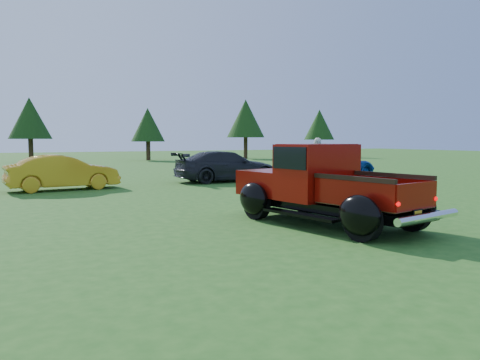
{
  "coord_description": "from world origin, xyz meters",
  "views": [
    {
      "loc": [
        -4.84,
        -8.73,
        1.78
      ],
      "look_at": [
        -0.34,
        0.2,
        0.91
      ],
      "focal_mm": 35.0,
      "sensor_mm": 36.0,
      "label": 1
    }
  ],
  "objects_px": {
    "tree_mid_left": "(30,118)",
    "show_car_yellow": "(63,172)",
    "tree_east": "(246,119)",
    "show_car_blue": "(331,165)",
    "show_car_grey": "(226,166)",
    "tree_mid_right": "(148,125)",
    "spectator": "(316,158)",
    "pickup_truck": "(317,185)",
    "tree_far_east": "(319,125)"
  },
  "relations": [
    {
      "from": "tree_far_east",
      "to": "show_car_yellow",
      "type": "height_order",
      "value": "tree_far_east"
    },
    {
      "from": "tree_east",
      "to": "show_car_blue",
      "type": "xyz_separation_m",
      "value": [
        -6.71,
        -21.32,
        -3.05
      ]
    },
    {
      "from": "tree_mid_left",
      "to": "tree_mid_right",
      "type": "xyz_separation_m",
      "value": [
        9.0,
        -1.0,
        -0.41
      ]
    },
    {
      "from": "tree_east",
      "to": "tree_far_east",
      "type": "relative_size",
      "value": 1.12
    },
    {
      "from": "tree_mid_left",
      "to": "show_car_grey",
      "type": "bearing_deg",
      "value": -73.47
    },
    {
      "from": "tree_far_east",
      "to": "tree_mid_left",
      "type": "bearing_deg",
      "value": 178.94
    },
    {
      "from": "tree_mid_left",
      "to": "tree_far_east",
      "type": "relative_size",
      "value": 1.04
    },
    {
      "from": "tree_far_east",
      "to": "show_car_yellow",
      "type": "distance_m",
      "value": 34.84
    },
    {
      "from": "show_car_blue",
      "to": "tree_far_east",
      "type": "bearing_deg",
      "value": -42.36
    },
    {
      "from": "tree_mid_left",
      "to": "spectator",
      "type": "xyz_separation_m",
      "value": [
        11.2,
        -21.78,
        -2.46
      ]
    },
    {
      "from": "tree_mid_left",
      "to": "tree_far_east",
      "type": "bearing_deg",
      "value": -1.06
    },
    {
      "from": "show_car_blue",
      "to": "tree_east",
      "type": "bearing_deg",
      "value": -24.69
    },
    {
      "from": "pickup_truck",
      "to": "spectator",
      "type": "xyz_separation_m",
      "value": [
        7.11,
        9.81,
        0.13
      ]
    },
    {
      "from": "show_car_yellow",
      "to": "show_car_blue",
      "type": "bearing_deg",
      "value": -98.52
    },
    {
      "from": "tree_far_east",
      "to": "pickup_truck",
      "type": "height_order",
      "value": "tree_far_east"
    },
    {
      "from": "tree_east",
      "to": "show_car_blue",
      "type": "height_order",
      "value": "tree_east"
    },
    {
      "from": "show_car_grey",
      "to": "tree_mid_right",
      "type": "bearing_deg",
      "value": -6.46
    },
    {
      "from": "show_car_yellow",
      "to": "spectator",
      "type": "xyz_separation_m",
      "value": [
        11.24,
        0.53,
        0.31
      ]
    },
    {
      "from": "tree_far_east",
      "to": "show_car_yellow",
      "type": "xyz_separation_m",
      "value": [
        -27.04,
        -21.81,
        -2.63
      ]
    },
    {
      "from": "tree_mid_left",
      "to": "show_car_yellow",
      "type": "relative_size",
      "value": 1.34
    },
    {
      "from": "pickup_truck",
      "to": "spectator",
      "type": "bearing_deg",
      "value": 43.28
    },
    {
      "from": "tree_east",
      "to": "show_car_grey",
      "type": "height_order",
      "value": "tree_east"
    },
    {
      "from": "tree_east",
      "to": "show_car_yellow",
      "type": "bearing_deg",
      "value": -130.93
    },
    {
      "from": "tree_mid_right",
      "to": "tree_east",
      "type": "height_order",
      "value": "tree_east"
    },
    {
      "from": "tree_mid_right",
      "to": "show_car_grey",
      "type": "xyz_separation_m",
      "value": [
        -2.5,
        -20.9,
        -2.33
      ]
    },
    {
      "from": "tree_east",
      "to": "show_car_yellow",
      "type": "xyz_separation_m",
      "value": [
        -18.04,
        -20.81,
        -3.04
      ]
    },
    {
      "from": "tree_mid_left",
      "to": "show_car_grey",
      "type": "distance_m",
      "value": 23.01
    },
    {
      "from": "pickup_truck",
      "to": "tree_far_east",
      "type": "bearing_deg",
      "value": 42.81
    },
    {
      "from": "show_car_grey",
      "to": "tree_mid_left",
      "type": "bearing_deg",
      "value": 16.89
    },
    {
      "from": "tree_far_east",
      "to": "show_car_blue",
      "type": "bearing_deg",
      "value": -125.14
    },
    {
      "from": "tree_mid_left",
      "to": "spectator",
      "type": "height_order",
      "value": "tree_mid_left"
    },
    {
      "from": "tree_mid_left",
      "to": "show_car_grey",
      "type": "height_order",
      "value": "tree_mid_left"
    },
    {
      "from": "show_car_yellow",
      "to": "show_car_grey",
      "type": "xyz_separation_m",
      "value": [
        6.54,
        0.4,
        0.02
      ]
    },
    {
      "from": "tree_east",
      "to": "show_car_grey",
      "type": "xyz_separation_m",
      "value": [
        -11.5,
        -20.4,
        -3.02
      ]
    },
    {
      "from": "show_car_grey",
      "to": "spectator",
      "type": "bearing_deg",
      "value": -88.15
    },
    {
      "from": "tree_mid_left",
      "to": "pickup_truck",
      "type": "distance_m",
      "value": 31.96
    },
    {
      "from": "tree_east",
      "to": "spectator",
      "type": "xyz_separation_m",
      "value": [
        -6.8,
        -20.28,
        -2.73
      ]
    },
    {
      "from": "pickup_truck",
      "to": "show_car_grey",
      "type": "xyz_separation_m",
      "value": [
        2.41,
        9.69,
        -0.16
      ]
    },
    {
      "from": "tree_mid_left",
      "to": "tree_east",
      "type": "distance_m",
      "value": 18.06
    },
    {
      "from": "tree_mid_left",
      "to": "tree_east",
      "type": "height_order",
      "value": "tree_east"
    },
    {
      "from": "tree_mid_left",
      "to": "tree_mid_right",
      "type": "bearing_deg",
      "value": -6.34
    },
    {
      "from": "tree_east",
      "to": "pickup_truck",
      "type": "relative_size",
      "value": 1.13
    },
    {
      "from": "tree_mid_right",
      "to": "spectator",
      "type": "xyz_separation_m",
      "value": [
        2.2,
        -20.78,
        -2.05
      ]
    },
    {
      "from": "pickup_truck",
      "to": "show_car_grey",
      "type": "bearing_deg",
      "value": 65.24
    },
    {
      "from": "show_car_blue",
      "to": "spectator",
      "type": "bearing_deg",
      "value": -2.53
    },
    {
      "from": "show_car_yellow",
      "to": "spectator",
      "type": "distance_m",
      "value": 11.26
    },
    {
      "from": "show_car_blue",
      "to": "tree_mid_left",
      "type": "bearing_deg",
      "value": 19.1
    },
    {
      "from": "show_car_grey",
      "to": "show_car_blue",
      "type": "xyz_separation_m",
      "value": [
        4.79,
        -0.92,
        -0.04
      ]
    },
    {
      "from": "show_car_grey",
      "to": "show_car_blue",
      "type": "bearing_deg",
      "value": -100.55
    },
    {
      "from": "spectator",
      "to": "tree_mid_right",
      "type": "bearing_deg",
      "value": -117.41
    }
  ]
}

